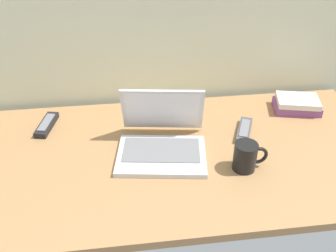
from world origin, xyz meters
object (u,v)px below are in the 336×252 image
Objects in this scene: laptop at (162,139)px; remote_control_far at (47,125)px; remote_control_near at (244,130)px; book_stack at (297,104)px; coffee_mug at (246,156)px.

remote_control_far is (-0.43, 0.20, -0.03)m from laptop.
laptop is 2.08× the size of remote_control_near.
remote_control_far is at bearing 169.77° from remote_control_near.
book_stack is (1.03, -0.00, 0.02)m from remote_control_far.
remote_control_far is 0.81× the size of book_stack.
laptop is 0.33m from remote_control_near.
laptop is at bearing -169.17° from remote_control_near.
laptop reaches higher than book_stack.
book_stack is at bearing 18.30° from laptop.
laptop reaches higher than remote_control_far.
book_stack reaches higher than remote_control_near.
laptop is at bearing 152.40° from coffee_mug.
coffee_mug is at bearing -106.59° from remote_control_near.
book_stack is (0.59, 0.20, -0.02)m from laptop.
laptop is 0.63m from book_stack.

